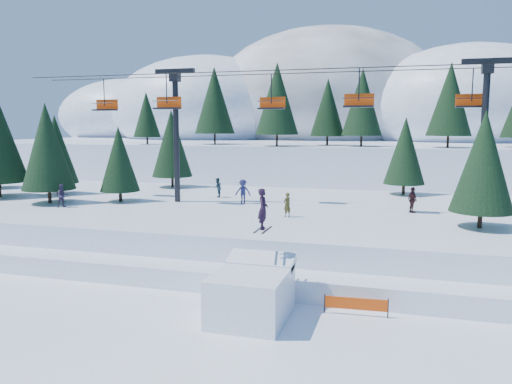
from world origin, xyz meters
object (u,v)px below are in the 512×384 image
(banner_near, at_px, (356,304))
(banner_far, at_px, (493,302))
(jump_kicker, at_px, (252,291))
(chairlift, at_px, (316,114))

(banner_near, relative_size, banner_far, 1.01)
(jump_kicker, bearing_deg, banner_far, 18.94)
(chairlift, bearing_deg, banner_far, -49.06)
(jump_kicker, distance_m, chairlift, 17.37)
(chairlift, height_order, banner_near, chairlift)
(chairlift, height_order, banner_far, chairlift)
(jump_kicker, height_order, banner_near, jump_kicker)
(chairlift, distance_m, banner_near, 16.92)
(jump_kicker, relative_size, banner_near, 1.97)
(jump_kicker, xyz_separation_m, chairlift, (0.20, 15.36, 8.11))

